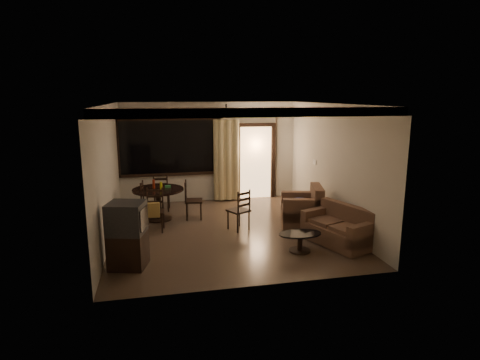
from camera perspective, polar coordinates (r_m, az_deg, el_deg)
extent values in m
plane|color=#7F6651|center=(9.10, -1.86, -7.15)|extent=(5.50, 5.50, 0.00)
plane|color=beige|center=(11.43, -4.38, 3.99)|extent=(5.00, 0.00, 5.00)
plane|color=beige|center=(6.12, 2.67, -3.00)|extent=(5.00, 0.00, 5.00)
plane|color=beige|center=(8.67, -18.41, 0.85)|extent=(0.00, 5.50, 5.50)
plane|color=beige|center=(9.50, 13.09, 2.09)|extent=(0.00, 5.50, 5.50)
plane|color=white|center=(8.60, -1.98, 10.76)|extent=(5.50, 5.50, 0.00)
cube|color=black|center=(11.28, -9.93, 4.64)|extent=(2.70, 0.04, 1.45)
cylinder|color=black|center=(11.12, -9.54, 8.72)|extent=(3.20, 0.03, 0.03)
cube|color=#FFC684|center=(11.69, 2.25, 2.46)|extent=(0.91, 0.03, 2.08)
cube|color=white|center=(10.46, 10.57, 2.52)|extent=(0.02, 0.18, 0.12)
cylinder|color=black|center=(8.60, -1.98, 10.37)|extent=(0.03, 0.03, 0.12)
cylinder|color=black|center=(8.61, -1.98, 9.77)|extent=(0.16, 0.16, 0.08)
cylinder|color=black|center=(9.86, -11.58, -1.36)|extent=(1.23, 1.23, 0.04)
cylinder|color=black|center=(9.95, -11.49, -3.42)|extent=(0.12, 0.12, 0.72)
cylinder|color=black|center=(10.05, -11.41, -5.42)|extent=(0.61, 0.61, 0.03)
cylinder|color=maroon|center=(9.90, -12.17, -0.57)|extent=(0.06, 0.06, 0.22)
cylinder|color=#CCCD15|center=(9.78, -11.16, -0.79)|extent=(0.06, 0.06, 0.18)
cube|color=#288540|center=(9.95, -10.23, -0.92)|extent=(0.14, 0.10, 0.05)
cube|color=black|center=(10.05, -14.77, -3.02)|extent=(0.47, 0.47, 0.04)
cube|color=black|center=(9.88, -6.60, -2.95)|extent=(0.47, 0.47, 0.04)
cube|color=black|center=(9.12, -12.06, -4.40)|extent=(0.47, 0.47, 0.04)
cube|color=#9D7443|center=(8.87, -12.26, -4.20)|extent=(0.29, 0.11, 0.32)
cube|color=black|center=(10.71, -11.07, -1.93)|extent=(0.47, 0.47, 0.04)
cube|color=black|center=(7.43, -15.60, -9.56)|extent=(0.73, 0.69, 0.62)
cube|color=black|center=(7.24, -15.86, -5.23)|extent=(0.73, 0.69, 0.55)
cube|color=black|center=(7.15, -13.50, -5.33)|extent=(0.13, 0.43, 0.38)
cube|color=#462520|center=(8.46, 13.71, -7.58)|extent=(1.22, 1.61, 0.36)
cube|color=#462520|center=(8.58, 15.15, -5.32)|extent=(0.68, 1.40, 0.58)
cube|color=#462520|center=(8.01, 17.09, -7.55)|extent=(0.77, 0.42, 0.45)
cube|color=#462520|center=(8.83, 10.77, -5.40)|extent=(0.77, 0.42, 0.45)
cube|color=#462520|center=(8.37, 13.56, -6.32)|extent=(0.95, 1.36, 0.11)
cube|color=#462520|center=(9.51, 8.71, -4.96)|extent=(1.11, 1.11, 0.43)
cube|color=#462520|center=(9.45, 10.86, -2.92)|extent=(0.44, 0.93, 0.69)
cube|color=#462520|center=(9.11, 8.98, -4.33)|extent=(0.92, 0.42, 0.53)
cube|color=#462520|center=(9.79, 8.54, -3.16)|extent=(0.92, 0.42, 0.53)
cube|color=#462520|center=(9.43, 8.43, -3.54)|extent=(0.79, 0.83, 0.13)
ellipsoid|color=navy|center=(9.40, 8.46, -2.87)|extent=(0.38, 0.32, 0.11)
ellipsoid|color=black|center=(7.89, 8.55, -7.58)|extent=(0.84, 0.51, 0.03)
cylinder|color=black|center=(7.96, 8.51, -8.79)|extent=(0.09, 0.09, 0.34)
cylinder|color=black|center=(8.01, 8.48, -9.89)|extent=(0.41, 0.41, 0.03)
cube|color=black|center=(9.02, -0.22, -4.36)|extent=(0.56, 0.56, 0.04)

